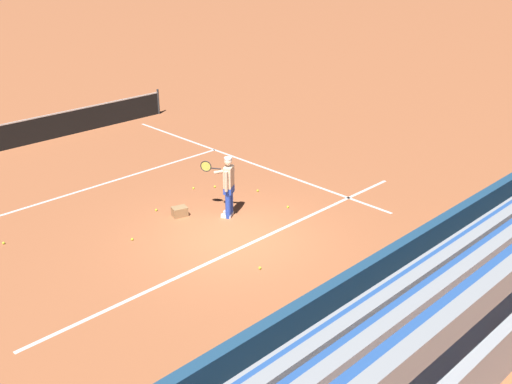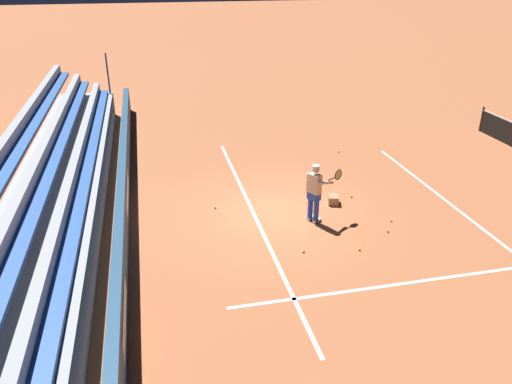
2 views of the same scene
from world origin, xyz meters
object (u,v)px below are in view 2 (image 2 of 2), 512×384
tennis_ball_by_box (339,152)px  tennis_ball_far_right (351,196)px  tennis_player (315,193)px  tennis_ball_midcourt (388,231)px  tennis_ball_stray_back (303,251)px  tennis_ball_toward_net (391,221)px  tennis_ball_near_player (306,181)px  ball_box_cardboard (333,200)px  tennis_ball_on_baseline (359,249)px  tennis_ball_far_left (215,208)px

tennis_ball_by_box → tennis_ball_far_right: bearing=-15.5°
tennis_player → tennis_ball_far_right: 2.24m
tennis_ball_midcourt → tennis_ball_stray_back: (0.50, -2.57, 0.00)m
tennis_ball_toward_net → tennis_ball_stray_back: (1.04, -2.94, 0.00)m
tennis_ball_near_player → tennis_ball_midcourt: bearing=16.8°
tennis_player → tennis_ball_far_right: bearing=126.5°
tennis_player → tennis_ball_toward_net: (0.51, 2.15, -0.86)m
tennis_ball_near_player → tennis_ball_stray_back: size_ratio=1.00×
ball_box_cardboard → tennis_ball_by_box: (-4.16, 1.79, -0.10)m
tennis_ball_on_baseline → tennis_ball_stray_back: 1.45m
ball_box_cardboard → tennis_ball_near_player: bearing=-170.4°
tennis_ball_by_box → tennis_player: bearing=-28.2°
tennis_ball_by_box → tennis_ball_far_left: same height
tennis_ball_near_player → tennis_ball_far_right: same height
tennis_ball_midcourt → tennis_ball_far_left: (-2.45, -4.41, 0.00)m
tennis_player → ball_box_cardboard: size_ratio=4.29×
tennis_ball_by_box → tennis_ball_far_right: (3.87, -1.08, 0.00)m
tennis_ball_near_player → tennis_ball_by_box: 3.18m
tennis_ball_on_baseline → tennis_ball_far_right: same height
tennis_ball_by_box → tennis_ball_far_left: 6.52m
tennis_player → ball_box_cardboard: 1.54m
tennis_ball_midcourt → tennis_ball_far_left: bearing=-119.0°
ball_box_cardboard → tennis_ball_toward_net: 1.89m
ball_box_cardboard → tennis_ball_by_box: size_ratio=6.06×
tennis_ball_far_right → tennis_ball_near_player: bearing=-145.5°
tennis_ball_by_box → tennis_ball_stray_back: same height
tennis_ball_near_player → tennis_ball_toward_net: (3.21, 1.50, 0.00)m
tennis_player → tennis_ball_midcourt: tennis_player is taller
tennis_ball_midcourt → tennis_ball_by_box: size_ratio=1.00×
tennis_player → tennis_ball_by_box: (-5.10, 2.74, -0.86)m
ball_box_cardboard → tennis_ball_midcourt: ball_box_cardboard is taller
tennis_ball_stray_back → tennis_ball_far_right: size_ratio=1.00×
tennis_ball_far_right → ball_box_cardboard: bearing=-68.4°
ball_box_cardboard → tennis_ball_toward_net: bearing=39.5°
ball_box_cardboard → tennis_ball_stray_back: (2.50, -1.74, -0.10)m
tennis_ball_by_box → tennis_ball_stray_back: bearing=-27.9°
tennis_player → ball_box_cardboard: tennis_player is taller
tennis_player → tennis_ball_far_left: tennis_player is taller
ball_box_cardboard → tennis_ball_near_player: ball_box_cardboard is taller
tennis_ball_near_player → tennis_ball_far_left: 3.52m
tennis_ball_toward_net → ball_box_cardboard: bearing=-140.5°
tennis_ball_far_left → tennis_ball_far_right: 4.29m
tennis_ball_midcourt → ball_box_cardboard: bearing=-157.3°
tennis_ball_stray_back → tennis_ball_far_right: bearing=138.6°
tennis_ball_midcourt → tennis_ball_far_right: bearing=-176.9°
tennis_ball_near_player → tennis_player: bearing=-13.6°
tennis_ball_on_baseline → tennis_ball_far_right: size_ratio=1.00×
tennis_ball_midcourt → tennis_ball_far_left: same height
tennis_ball_midcourt → tennis_ball_far_right: same height
tennis_ball_near_player → tennis_ball_on_baseline: same height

